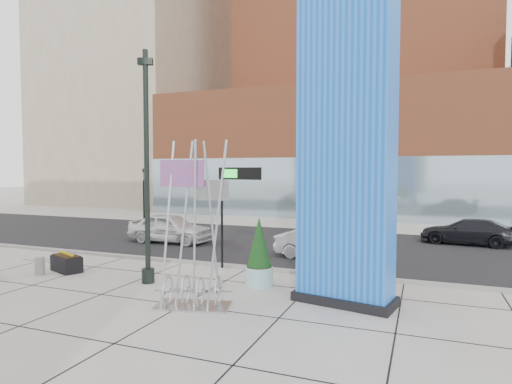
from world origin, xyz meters
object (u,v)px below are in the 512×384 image
(lamp_post, at_px, (147,189))
(car_white_west, at_px, (170,228))
(overhead_street_sign, at_px, (238,182))
(public_art_sculpture, at_px, (193,264))
(blue_pylon, at_px, (346,144))
(concrete_bollard, at_px, (40,266))
(car_silver_mid, at_px, (322,244))

(lamp_post, height_order, car_white_west, lamp_post)
(lamp_post, relative_size, overhead_street_sign, 1.99)
(lamp_post, height_order, public_art_sculpture, lamp_post)
(blue_pylon, height_order, concrete_bollard, blue_pylon)
(blue_pylon, distance_m, lamp_post, 7.03)
(concrete_bollard, height_order, car_white_west, car_white_west)
(blue_pylon, distance_m, car_white_west, 13.55)
(blue_pylon, height_order, lamp_post, blue_pylon)
(public_art_sculpture, xyz_separation_m, overhead_street_sign, (-0.70, 4.80, 2.24))
(car_silver_mid, bearing_deg, lamp_post, 147.92)
(concrete_bollard, relative_size, car_white_west, 0.15)
(lamp_post, xyz_separation_m, car_white_west, (-3.87, 7.45, -2.54))
(concrete_bollard, bearing_deg, car_white_west, 85.21)
(public_art_sculpture, relative_size, overhead_street_sign, 1.19)
(public_art_sculpture, xyz_separation_m, concrete_bollard, (-7.37, 1.22, -0.94))
(blue_pylon, bearing_deg, lamp_post, -166.96)
(overhead_street_sign, distance_m, car_white_west, 7.92)
(car_white_west, bearing_deg, car_silver_mid, -98.09)
(concrete_bollard, bearing_deg, car_silver_mid, 35.45)
(public_art_sculpture, bearing_deg, lamp_post, 134.55)
(car_white_west, bearing_deg, blue_pylon, -123.77)
(blue_pylon, bearing_deg, car_silver_mid, 119.78)
(overhead_street_sign, bearing_deg, concrete_bollard, -141.21)
(blue_pylon, bearing_deg, concrete_bollard, -164.97)
(overhead_street_sign, relative_size, car_white_west, 0.87)
(blue_pylon, height_order, public_art_sculpture, blue_pylon)
(public_art_sculpture, xyz_separation_m, car_silver_mid, (2.05, 7.93, -0.59))
(blue_pylon, relative_size, car_silver_mid, 2.34)
(public_art_sculpture, distance_m, overhead_street_sign, 5.34)
(blue_pylon, distance_m, car_silver_mid, 7.49)
(blue_pylon, xyz_separation_m, public_art_sculpture, (-4.05, -1.97, -3.48))
(car_white_west, bearing_deg, public_art_sculpture, -143.75)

